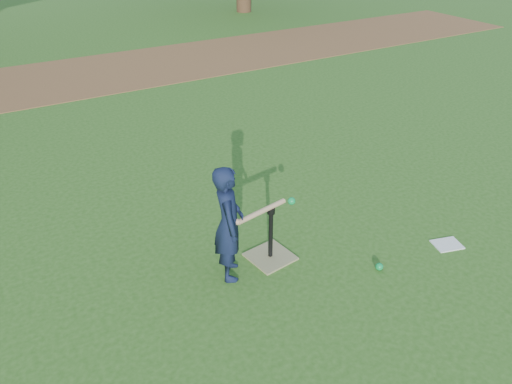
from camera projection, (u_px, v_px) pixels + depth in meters
ground at (259, 269)px, 5.10m from camera, size 80.00×80.00×0.00m
dirt_strip at (81, 76)px, 10.68m from camera, size 24.00×3.00×0.01m
child at (229, 224)px, 4.74m from camera, size 0.44×0.52×1.21m
wiffle_ball_ground at (379, 267)px, 5.08m from camera, size 0.08×0.08×0.08m
clipboard at (447, 244)px, 5.46m from camera, size 0.35×0.30×0.01m
batting_tee at (270, 249)px, 5.22m from camera, size 0.48×0.48×0.61m
swing_action at (266, 210)px, 4.90m from camera, size 0.72×0.17×0.09m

